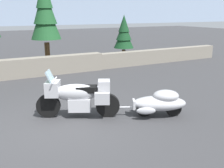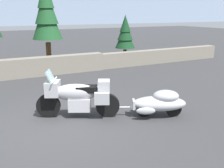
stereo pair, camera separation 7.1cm
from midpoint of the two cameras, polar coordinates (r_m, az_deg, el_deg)
name	(u,v)px [view 1 (the left image)]	position (r m, az deg, el deg)	size (l,w,h in m)	color
ground_plane	(58,125)	(7.13, -11.81, -8.59)	(80.00, 80.00, 0.00)	#38383A
stone_guard_wall	(26,68)	(12.60, -18.19, 3.28)	(24.00, 0.60, 0.86)	gray
touring_motorcycle	(78,96)	(7.35, -7.70, -2.49)	(2.13, 1.35, 1.33)	black
car_shaped_trailer	(160,102)	(7.51, 9.95, -3.88)	(2.13, 1.32, 0.76)	black
pine_tree_secondary	(45,11)	(14.16, -14.43, 14.95)	(1.51, 1.51, 4.63)	brown
pine_tree_far_right	(124,33)	(15.14, 2.44, 10.86)	(1.12, 1.12, 2.73)	brown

